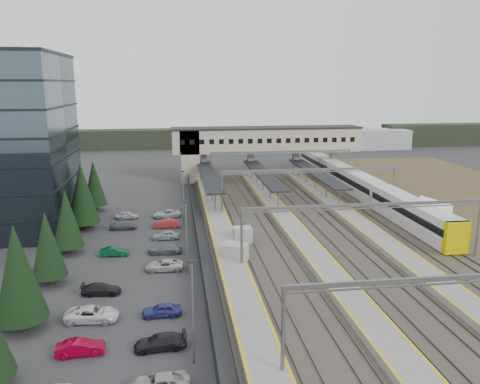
{
  "coord_description": "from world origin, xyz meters",
  "views": [
    {
      "loc": [
        -8.85,
        -56.03,
        20.21
      ],
      "look_at": [
        0.73,
        12.98,
        4.0
      ],
      "focal_mm": 35.0,
      "sensor_mm": 36.0,
      "label": 1
    }
  ],
  "objects": [
    {
      "name": "relay_cabin_far",
      "position": [
        -0.62,
        0.88,
        1.06
      ],
      "size": [
        2.41,
        2.05,
        2.13
      ],
      "color": "#A0A2A4",
      "rests_on": "ground"
    },
    {
      "name": "conifer_row",
      "position": [
        -22.0,
        -3.86,
        4.84
      ],
      "size": [
        4.42,
        49.82,
        9.5
      ],
      "color": "black",
      "rests_on": "ground"
    },
    {
      "name": "fence",
      "position": [
        -6.5,
        5.0,
        1.0
      ],
      "size": [
        0.08,
        90.0,
        2.0
      ],
      "color": "#26282B",
      "rests_on": "ground"
    },
    {
      "name": "train",
      "position": [
        24.0,
        24.88,
        2.23
      ],
      "size": [
        3.12,
        65.2,
        3.93
      ],
      "color": "silver",
      "rests_on": "ground"
    },
    {
      "name": "canopies",
      "position": [
        7.0,
        27.0,
        3.92
      ],
      "size": [
        23.1,
        30.0,
        3.28
      ],
      "color": "black",
      "rests_on": "ground"
    },
    {
      "name": "gantries",
      "position": [
        12.0,
        3.0,
        6.0
      ],
      "size": [
        28.4,
        62.28,
        7.17
      ],
      "color": "slate",
      "rests_on": "ground"
    },
    {
      "name": "lampposts",
      "position": [
        -8.0,
        1.25,
        4.34
      ],
      "size": [
        0.5,
        53.25,
        8.07
      ],
      "color": "slate",
      "rests_on": "ground"
    },
    {
      "name": "rail_corridor",
      "position": [
        9.34,
        5.0,
        0.29
      ],
      "size": [
        34.0,
        90.0,
        0.92
      ],
      "color": "#373129",
      "rests_on": "ground"
    },
    {
      "name": "billboard",
      "position": [
        26.1,
        1.42,
        3.16
      ],
      "size": [
        1.71,
        5.47,
        4.74
      ],
      "color": "slate",
      "rests_on": "ground"
    },
    {
      "name": "footbridge",
      "position": [
        7.7,
        42.0,
        7.93
      ],
      "size": [
        40.4,
        6.4,
        11.2
      ],
      "color": "#B8A692",
      "rests_on": "ground"
    },
    {
      "name": "ground",
      "position": [
        0.0,
        0.0,
        0.0
      ],
      "size": [
        220.0,
        220.0,
        0.0
      ],
      "primitive_type": "plane",
      "color": "#2B2B2D",
      "rests_on": "ground"
    },
    {
      "name": "relay_cabin_near",
      "position": [
        -2.43,
        -5.78,
        1.15
      ],
      "size": [
        3.36,
        2.99,
        2.3
      ],
      "color": "#A0A2A4",
      "rests_on": "ground"
    },
    {
      "name": "treeline_far",
      "position": [
        23.81,
        92.28,
        2.95
      ],
      "size": [
        170.0,
        19.0,
        7.0
      ],
      "color": "black",
      "rests_on": "ground"
    },
    {
      "name": "car_park",
      "position": [
        -13.03,
        -7.64,
        0.59
      ],
      "size": [
        10.58,
        44.64,
        1.28
      ],
      "color": "silver",
      "rests_on": "ground"
    }
  ]
}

